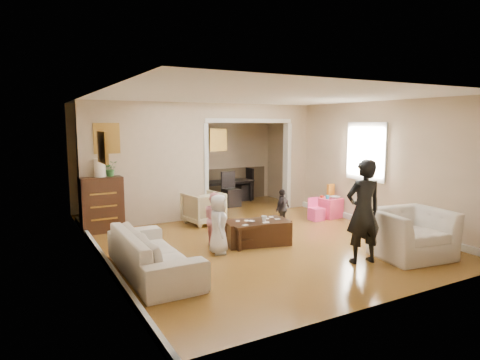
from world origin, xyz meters
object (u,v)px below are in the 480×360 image
table_lamp (100,168)px  coffee_cup (264,218)px  armchair_front (410,233)px  coffee_table (258,232)px  sofa (153,252)px  play_table (329,208)px  child_kneel_a (218,224)px  armchair_back (203,208)px  dresser (102,204)px  cyan_cup (327,197)px  adult_person (363,211)px  child_kneel_b (215,219)px  child_toddler (283,209)px  dining_table (220,191)px

table_lamp → coffee_cup: table_lamp is taller
armchair_front → coffee_table: armchair_front is taller
table_lamp → sofa: bearing=-86.0°
coffee_table → play_table: bearing=22.2°
child_kneel_a → armchair_back: bearing=7.9°
dresser → armchair_front: bearing=-44.7°
coffee_cup → coffee_table: bearing=153.4°
cyan_cup → adult_person: (-1.55, -2.62, 0.32)m
cyan_cup → play_table: bearing=26.6°
sofa → play_table: bearing=-71.5°
child_kneel_b → adult_person: bearing=-145.6°
cyan_cup → dresser: bearing=165.2°
armchair_front → coffee_cup: armchair_front is taller
armchair_front → play_table: armchair_front is taller
coffee_cup → adult_person: bearing=-63.2°
armchair_front → play_table: bearing=83.0°
play_table → child_kneel_a: size_ratio=0.47×
child_kneel_a → child_kneel_b: bearing=6.3°
coffee_cup → armchair_back: bearing=99.9°
armchair_front → child_toddler: (-0.73, 2.54, 0.02)m
dresser → child_kneel_a: dresser is taller
armchair_front → coffee_table: 2.53m
sofa → child_kneel_a: child_kneel_a is taller
dining_table → play_table: bearing=-67.5°
armchair_back → table_lamp: table_lamp is taller
armchair_front → play_table: (0.76, 2.83, -0.16)m
play_table → child_toddler: child_toddler is taller
child_kneel_b → child_toddler: (1.75, 0.45, -0.07)m
armchair_front → coffee_cup: 2.42m
sofa → coffee_table: sofa is taller
sofa → child_kneel_b: bearing=-59.1°
table_lamp → cyan_cup: table_lamp is taller
child_kneel_b → armchair_back: bearing=-21.7°
armchair_back → cyan_cup: (2.68, -0.89, 0.15)m
adult_person → child_toddler: size_ratio=1.99×
armchair_front → adult_person: bearing=178.1°
play_table → child_toddler: (-1.50, -0.29, 0.18)m
armchair_back → adult_person: 3.71m
play_table → armchair_front: bearing=-105.1°
armchair_front → dresser: size_ratio=1.06×
dresser → adult_person: adult_person is taller
sofa → coffee_cup: bearing=-77.7°
table_lamp → child_kneel_a: bearing=-59.1°
child_kneel_b → child_kneel_a: bearing=156.3°
coffee_table → child_kneel_a: child_kneel_a is taller
table_lamp → adult_person: bearing=-50.6°
play_table → cyan_cup: (-0.10, -0.05, 0.27)m
table_lamp → child_toddler: (3.32, -1.48, -0.88)m
coffee_table → cyan_cup: 2.65m
sofa → child_kneel_a: 1.30m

